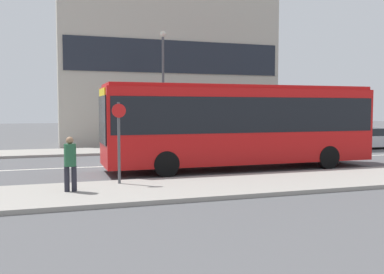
% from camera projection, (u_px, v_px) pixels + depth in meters
% --- Properties ---
extents(ground_plane, '(120.00, 120.00, 0.00)m').
position_uv_depth(ground_plane, '(142.00, 165.00, 19.10)').
color(ground_plane, '#4F4F51').
extents(sidewalk_near, '(44.00, 3.50, 0.13)m').
position_uv_depth(sidewalk_near, '(183.00, 188.00, 13.16)').
color(sidewalk_near, gray).
rests_on(sidewalk_near, ground_plane).
extents(sidewalk_far, '(44.00, 3.50, 0.13)m').
position_uv_depth(sidewalk_far, '(121.00, 151.00, 25.02)').
color(sidewalk_far, gray).
rests_on(sidewalk_far, ground_plane).
extents(lane_centerline, '(41.80, 0.16, 0.01)m').
position_uv_depth(lane_centerline, '(142.00, 165.00, 19.10)').
color(lane_centerline, silver).
rests_on(lane_centerline, ground_plane).
extents(city_bus, '(11.35, 2.54, 3.46)m').
position_uv_depth(city_bus, '(240.00, 121.00, 17.80)').
color(city_bus, red).
rests_on(city_bus, ground_plane).
extents(parked_car_0, '(4.28, 1.73, 1.29)m').
position_uv_depth(parked_car_0, '(366.00, 139.00, 26.97)').
color(parked_car_0, silver).
rests_on(parked_car_0, ground_plane).
extents(pedestrian_near_stop, '(0.35, 0.34, 1.58)m').
position_uv_depth(pedestrian_near_stop, '(70.00, 161.00, 12.24)').
color(pedestrian_near_stop, '#23232D').
rests_on(pedestrian_near_stop, sidewalk_near).
extents(bus_stop_sign, '(0.44, 0.12, 2.59)m').
position_uv_depth(bus_stop_sign, '(119.00, 136.00, 13.52)').
color(bus_stop_sign, '#4C4C51').
rests_on(bus_stop_sign, sidewalk_near).
extents(street_lamp, '(0.36, 0.36, 6.81)m').
position_uv_depth(street_lamp, '(163.00, 78.00, 24.51)').
color(street_lamp, '#4C4C51').
rests_on(street_lamp, sidewalk_far).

